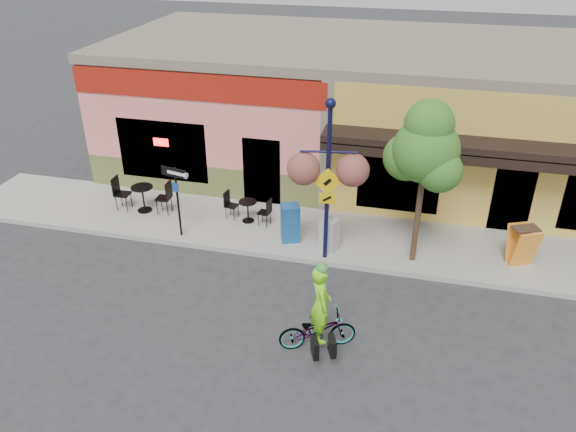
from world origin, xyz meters
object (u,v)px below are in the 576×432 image
object	(u,v)px
one_way_sign	(178,202)
street_tree	(422,184)
lamp_post	(328,183)
cyclist_rider	(320,313)
newspaper_box_grey	(329,235)
building	(375,107)
bicycle	(317,330)
newspaper_box_blue	(290,223)

from	to	relation	value
one_way_sign	street_tree	distance (m)	6.64
street_tree	lamp_post	bearing A→B (deg)	-169.29
cyclist_rider	lamp_post	distance (m)	3.68
one_way_sign	newspaper_box_grey	xyz separation A→B (m)	(4.26, 0.23, -0.58)
building	one_way_sign	size ratio (longest dim) A/B	8.59
bicycle	newspaper_box_blue	size ratio (longest dim) A/B	1.52
building	newspaper_box_grey	bearing A→B (deg)	-93.90
building	bicycle	xyz separation A→B (m)	(-0.02, -10.11, -1.81)
building	bicycle	bearing A→B (deg)	-90.13
cyclist_rider	lamp_post	bearing A→B (deg)	-13.55
building	newspaper_box_grey	world-z (taller)	building
lamp_post	newspaper_box_grey	bearing A→B (deg)	74.48
building	one_way_sign	bearing A→B (deg)	-125.35
newspaper_box_grey	street_tree	xyz separation A→B (m)	(2.26, 0.06, 1.74)
lamp_post	one_way_sign	world-z (taller)	lamp_post
newspaper_box_blue	newspaper_box_grey	distance (m)	1.18
newspaper_box_blue	newspaper_box_grey	size ratio (longest dim) A/B	1.14
cyclist_rider	newspaper_box_grey	bearing A→B (deg)	-14.96
one_way_sign	street_tree	world-z (taller)	street_tree
cyclist_rider	one_way_sign	distance (m)	5.88
lamp_post	street_tree	world-z (taller)	street_tree
one_way_sign	street_tree	bearing A→B (deg)	15.18
cyclist_rider	bicycle	bearing A→B (deg)	67.95
cyclist_rider	building	bearing A→B (deg)	-21.89
cyclist_rider	street_tree	xyz separation A→B (m)	(1.80, 3.78, 1.46)
bicycle	one_way_sign	xyz separation A→B (m)	(-4.67, 3.49, 0.77)
newspaper_box_grey	lamp_post	bearing A→B (deg)	-74.98
cyclist_rider	lamp_post	xyz separation A→B (m)	(-0.50, 3.35, 1.44)
one_way_sign	newspaper_box_blue	size ratio (longest dim) A/B	1.92
building	cyclist_rider	size ratio (longest dim) A/B	10.03
bicycle	newspaper_box_grey	size ratio (longest dim) A/B	1.74
bicycle	cyclist_rider	distance (m)	0.47
bicycle	street_tree	xyz separation A→B (m)	(1.85, 3.78, 1.93)
building	lamp_post	xyz separation A→B (m)	(-0.47, -6.77, 0.10)
bicycle	cyclist_rider	xyz separation A→B (m)	(0.05, 0.00, 0.47)
bicycle	one_way_sign	bearing A→B (deg)	31.19
newspaper_box_blue	street_tree	xyz separation A→B (m)	(3.42, -0.20, 1.67)
one_way_sign	newspaper_box_grey	world-z (taller)	one_way_sign
bicycle	newspaper_box_blue	bearing A→B (deg)	-0.58
lamp_post	cyclist_rider	bearing A→B (deg)	-91.41
street_tree	one_way_sign	bearing A→B (deg)	-177.47
building	newspaper_box_grey	distance (m)	6.61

